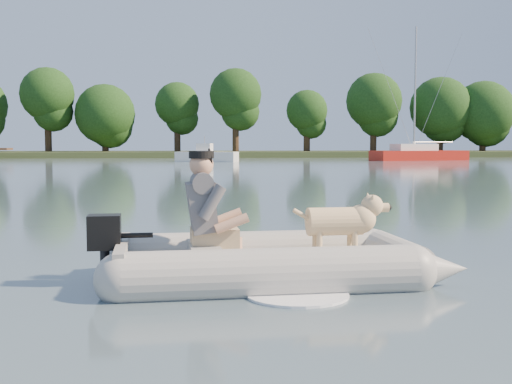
{
  "coord_description": "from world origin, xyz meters",
  "views": [
    {
      "loc": [
        -0.48,
        -7.11,
        1.48
      ],
      "look_at": [
        0.41,
        2.43,
        0.75
      ],
      "focal_mm": 45.0,
      "sensor_mm": 36.0,
      "label": 1
    }
  ],
  "objects": [
    {
      "name": "outboard_motor",
      "position": [
        -1.44,
        -0.38,
        0.34
      ],
      "size": [
        0.47,
        0.34,
        0.85
      ],
      "primitive_type": null,
      "rotation": [
        0.0,
        0.0,
        0.06
      ],
      "color": "black",
      "rests_on": "dinghy"
    },
    {
      "name": "dinghy",
      "position": [
        0.36,
        -0.26,
        0.64
      ],
      "size": [
        5.0,
        3.37,
        1.49
      ],
      "primitive_type": null,
      "rotation": [
        0.0,
        0.0,
        0.06
      ],
      "color": "#9E9E99",
      "rests_on": "water"
    },
    {
      "name": "shore_bank",
      "position": [
        0.0,
        62.0,
        0.25
      ],
      "size": [
        160.0,
        12.0,
        0.7
      ],
      "primitive_type": "cube",
      "color": "#47512D",
      "rests_on": "water"
    },
    {
      "name": "man",
      "position": [
        -0.4,
        -0.26,
        0.84
      ],
      "size": [
        0.82,
        0.72,
        1.16
      ],
      "primitive_type": null,
      "rotation": [
        0.0,
        0.0,
        0.06
      ],
      "color": "#5A595E",
      "rests_on": "dinghy"
    },
    {
      "name": "motorboat",
      "position": [
        0.42,
        44.62,
        0.97
      ],
      "size": [
        5.39,
        3.35,
        2.13
      ],
      "primitive_type": null,
      "rotation": [
        0.0,
        0.0,
        -0.3
      ],
      "color": "white",
      "rests_on": "water"
    },
    {
      "name": "sailboat",
      "position": [
        18.5,
        46.29,
        0.5
      ],
      "size": [
        8.7,
        4.33,
        11.48
      ],
      "rotation": [
        0.0,
        0.0,
        0.23
      ],
      "color": "#AA1D13",
      "rests_on": "water"
    },
    {
      "name": "treeline",
      "position": [
        5.75,
        61.07,
        5.3
      ],
      "size": [
        84.66,
        7.35,
        9.27
      ],
      "color": "#332316",
      "rests_on": "shore_bank"
    },
    {
      "name": "water",
      "position": [
        0.0,
        0.0,
        0.0
      ],
      "size": [
        160.0,
        160.0,
        0.0
      ],
      "primitive_type": "plane",
      "color": "slate",
      "rests_on": "ground"
    },
    {
      "name": "dog",
      "position": [
        1.05,
        -0.16,
        0.56
      ],
      "size": [
        1.03,
        0.42,
        0.67
      ],
      "primitive_type": null,
      "rotation": [
        0.0,
        0.0,
        0.06
      ],
      "color": "tan",
      "rests_on": "dinghy"
    }
  ]
}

